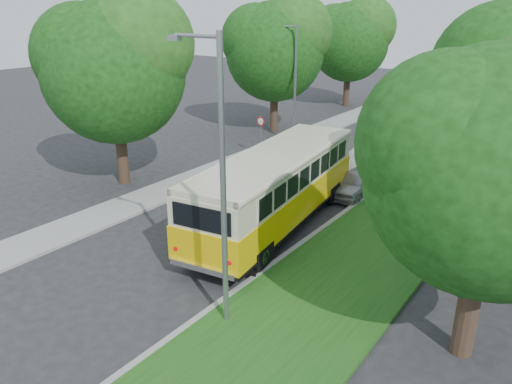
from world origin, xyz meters
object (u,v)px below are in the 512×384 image
Objects in this scene: car_silver at (356,183)px; car_white at (368,160)px; car_grey at (423,124)px; lamppost_far at (294,80)px; vintage_bus at (276,190)px; car_blue at (405,134)px; lamppost_near at (220,178)px.

car_white reaches higher than car_silver.
car_white is 0.83× the size of car_grey.
lamppost_far is 14.01m from vintage_bus.
lamppost_far is 8.18m from car_white.
vintage_bus is 15.93m from car_blue.
lamppost_near reaches higher than car_silver.
car_white reaches higher than car_blue.
car_grey is at bearing 49.01° from lamppost_far.
vintage_bus reaches higher than car_white.
lamppost_near is at bearing -64.29° from lamppost_far.
car_silver is 3.76m from car_white.
vintage_bus is at bearing -61.72° from lamppost_far.
vintage_bus is 9.00m from car_white.
car_white is 6.96m from car_blue.
car_white is at bearing 105.72° from car_silver.
lamppost_near is 7.33m from vintage_bus.
car_silver is at bearing -58.71° from car_white.
car_blue is at bearing 96.60° from lamppost_near.
car_silver is 14.19m from car_grey.
lamppost_near is 1.07× the size of lamppost_far.
car_blue is 0.88× the size of car_grey.
car_white is at bearing 81.55° from vintage_bus.
lamppost_far reaches higher than car_blue.
car_white is at bearing -25.38° from lamppost_far.
car_grey is at bearing 95.68° from lamppost_near.
lamppost_near is at bearing -82.92° from car_silver.
car_blue is 3.54m from car_grey.
lamppost_near is 12.32m from car_silver.
lamppost_near is 26.18m from car_grey.
vintage_bus is 19.46m from car_grey.
car_blue is (-0.20, 15.90, -0.93)m from vintage_bus.
lamppost_far is 8.13m from car_blue.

